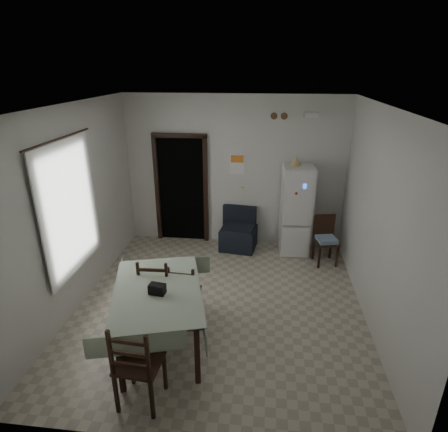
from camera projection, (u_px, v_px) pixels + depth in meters
name	position (u px, v px, depth m)	size (l,w,h in m)	color
ground	(220.00, 305.00, 5.65)	(4.50, 4.50, 0.00)	#AFA58F
ceiling	(219.00, 106.00, 4.56)	(4.20, 4.50, 0.02)	white
wall_back	(235.00, 172.00, 7.18)	(4.20, 0.02, 2.90)	silver
wall_front	(185.00, 319.00, 3.04)	(4.20, 0.02, 2.90)	silver
wall_left	(74.00, 210.00, 5.33)	(0.02, 4.50, 2.90)	silver
wall_right	(379.00, 223.00, 4.88)	(0.02, 4.50, 2.90)	silver
doorway	(184.00, 187.00, 7.63)	(1.06, 0.52, 2.22)	black
window_recess	(62.00, 208.00, 5.12)	(0.10, 1.20, 1.60)	silver
curtain	(70.00, 208.00, 5.11)	(0.02, 1.45, 1.85)	white
curtain_rod	(59.00, 138.00, 4.75)	(0.02, 0.02, 1.60)	black
calendar	(237.00, 164.00, 7.10)	(0.28, 0.02, 0.40)	white
calendar_image	(237.00, 159.00, 7.06)	(0.24, 0.01, 0.14)	orange
light_switch	(242.00, 190.00, 7.28)	(0.08, 0.02, 0.12)	beige
vent_left	(274.00, 116.00, 6.69)	(0.12, 0.12, 0.03)	brown
vent_right	(284.00, 116.00, 6.67)	(0.12, 0.12, 0.03)	brown
emergency_light	(311.00, 115.00, 6.59)	(0.25, 0.07, 0.09)	white
fridge	(296.00, 210.00, 6.99)	(0.55, 0.55, 1.69)	white
tan_cone	(296.00, 161.00, 6.68)	(0.21, 0.21, 0.17)	tan
navy_seat	(239.00, 229.00, 7.27)	(0.66, 0.64, 0.80)	black
corner_chair	(326.00, 241.00, 6.69)	(0.38, 0.38, 0.89)	black
dining_table	(159.00, 318.00, 4.70)	(1.05, 1.59, 0.83)	#9EAD94
black_bag	(157.00, 289.00, 4.45)	(0.19, 0.12, 0.12)	black
dining_chair_far_left	(158.00, 289.00, 5.15)	(0.43, 0.43, 1.01)	black
dining_chair_far_right	(185.00, 291.00, 5.19)	(0.39, 0.39, 0.91)	black
dining_chair_near_head	(139.00, 362.00, 3.86)	(0.45, 0.45, 1.05)	black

